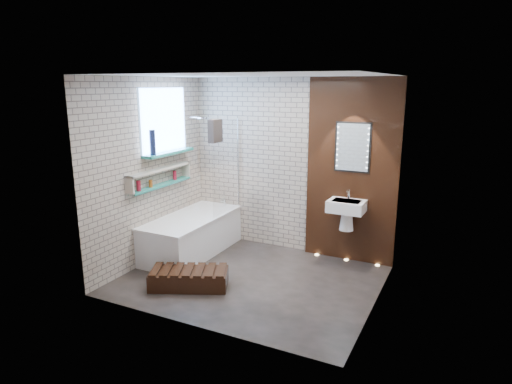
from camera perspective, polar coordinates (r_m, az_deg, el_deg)
The scene contains 15 objects.
ground at distance 5.96m, azimuth -0.65°, elevation -11.12°, with size 3.20×3.20×0.00m, color black.
room_shell at distance 5.54m, azimuth -0.69°, elevation 1.18°, with size 3.24×3.20×2.60m.
walnut_panel at distance 6.39m, azimuth 12.20°, elevation 2.55°, with size 1.30×0.06×2.60m, color black.
clerestory_window at distance 6.58m, azimuth -11.67°, elevation 8.19°, with size 0.18×1.00×0.94m.
display_niche at distance 6.50m, azimuth -12.18°, elevation 1.85°, with size 0.14×1.30×0.26m.
bathtub at distance 6.80m, azimuth -8.20°, elevation -5.42°, with size 0.79×1.74×0.70m.
bath_screen at distance 6.72m, azimuth -3.86°, elevation 3.20°, with size 0.01×0.78×1.40m, color white.
towel at distance 6.39m, azimuth -5.26°, elevation 7.80°, with size 0.10×0.25×0.33m, color black.
shower_head at distance 6.90m, azimuth -6.83°, elevation 9.44°, with size 0.18×0.18×0.02m, color silver.
washbasin at distance 6.32m, azimuth 11.52°, elevation -2.30°, with size 0.50×0.36×0.58m.
led_mirror at distance 6.29m, azimuth 12.27°, elevation 5.62°, with size 0.50×0.02×0.70m.
walnut_step at distance 5.77m, azimuth -8.58°, elevation -10.96°, with size 0.97×0.43×0.21m, color black.
niche_bottles at distance 6.41m, azimuth -12.90°, elevation 1.32°, with size 0.06×0.86×0.14m.
sill_vases at distance 6.27m, azimuth -13.13°, elevation 6.22°, with size 0.08×0.08×0.35m.
floor_uplights at distance 6.69m, azimuth 11.49°, elevation -8.50°, with size 0.96×0.06×0.01m.
Camera 1 is at (2.46, -4.82, 2.50)m, focal length 31.20 mm.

